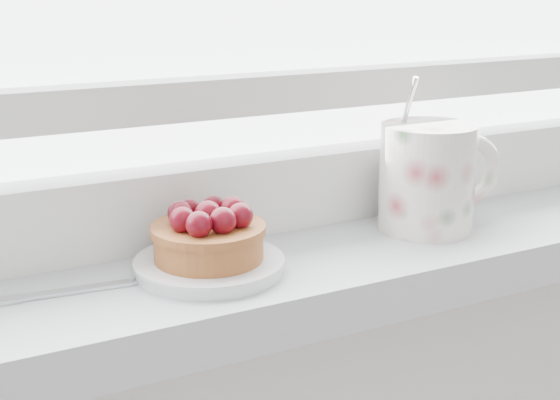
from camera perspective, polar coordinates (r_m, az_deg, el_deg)
saucer at (r=0.64m, az=-5.19°, el=-4.79°), size 0.12×0.12×0.01m
raspberry_tart at (r=0.63m, az=-5.24°, el=-2.50°), size 0.09×0.09×0.05m
floral_mug at (r=0.75m, az=10.92°, el=1.82°), size 0.13×0.10×0.15m
fork at (r=0.63m, az=-12.13°, el=-6.08°), size 0.18×0.04×0.00m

